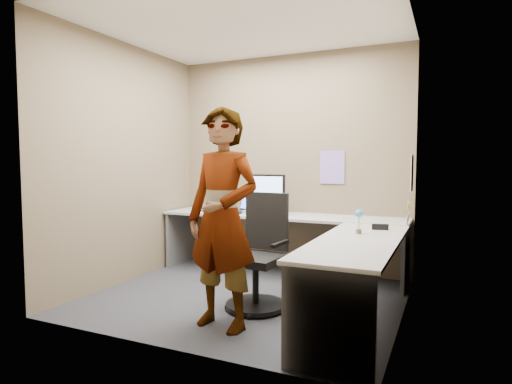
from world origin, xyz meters
The scene contains 21 objects.
ground centered at (0.00, 0.00, 0.00)m, with size 3.00×3.00×0.00m, color #29292E.
wall_back centered at (0.00, 1.30, 1.35)m, with size 3.00×3.00×0.00m, color brown.
wall_right centered at (1.50, 0.00, 1.35)m, with size 2.70×2.70×0.00m, color brown.
wall_left centered at (-1.50, 0.00, 1.35)m, with size 2.70×2.70×0.00m, color brown.
ceiling centered at (0.00, 0.00, 2.70)m, with size 3.00×3.00×0.00m, color white.
desk centered at (0.44, 0.39, 0.59)m, with size 2.98×2.58×0.73m.
paper_ream centered at (-0.14, 0.89, 0.76)m, with size 0.28×0.21×0.06m, color red.
monitor centered at (-0.14, 0.90, 1.04)m, with size 0.45×0.14×0.43m.
laptop centered at (-0.52, 1.03, 0.79)m, with size 0.41×0.40×0.23m.
trackball_mouse centered at (-0.37, 0.85, 0.76)m, with size 0.12×0.08×0.07m.
origami centered at (-0.18, 0.86, 0.76)m, with size 0.10×0.10×0.06m, color white.
stapler centered at (1.27, 0.28, 0.76)m, with size 0.15×0.04×0.06m, color black.
flower centered at (1.13, -0.02, 0.87)m, with size 0.07×0.07×0.22m.
calendar_purple centered at (0.55, 1.29, 1.30)m, with size 0.30×0.01×0.40m, color #846BB7.
calendar_white centered at (1.49, 0.90, 1.25)m, with size 0.01×0.28×0.38m, color white.
sticky_note_a centered at (1.49, 0.55, 0.95)m, with size 0.01×0.07×0.07m, color #F2E059.
sticky_note_b centered at (1.49, 0.60, 0.82)m, with size 0.01×0.07×0.07m, color pink.
sticky_note_c centered at (1.49, 0.48, 0.80)m, with size 0.01×0.07×0.07m, color pink.
sticky_note_d centered at (1.49, 0.70, 0.92)m, with size 0.01×0.07×0.07m, color #F2E059.
office_chair centered at (0.25, -0.21, 0.43)m, with size 0.56×0.56×1.05m.
person centered at (0.17, -0.77, 0.90)m, with size 0.66×0.43×1.81m, color #999399.
Camera 1 is at (1.85, -3.80, 1.36)m, focal length 30.00 mm.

